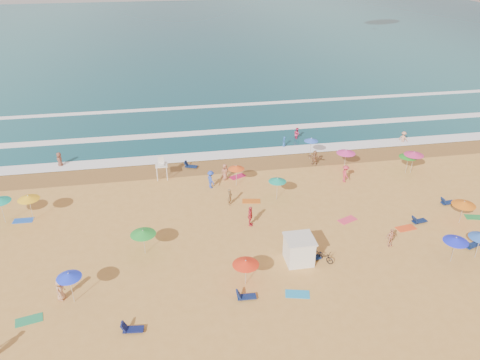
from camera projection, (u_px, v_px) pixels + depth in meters
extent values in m
plane|color=gold|center=(258.00, 227.00, 40.43)|extent=(220.00, 220.00, 0.00)
cube|color=#0C4756|center=(187.00, 37.00, 113.54)|extent=(220.00, 140.00, 0.18)
plane|color=olive|center=(235.00, 164.00, 51.31)|extent=(220.00, 220.00, 0.00)
cube|color=white|center=(231.00, 154.00, 53.44)|extent=(200.00, 2.20, 0.05)
cube|color=white|center=(222.00, 132.00, 59.53)|extent=(200.00, 1.60, 0.05)
cube|color=white|center=(213.00, 106.00, 68.24)|extent=(200.00, 1.20, 0.05)
cube|color=white|center=(299.00, 250.00, 35.77)|extent=(2.00, 2.00, 2.00)
cube|color=silver|center=(300.00, 239.00, 35.27)|extent=(2.20, 2.20, 0.12)
imported|color=black|center=(323.00, 256.00, 36.05)|extent=(1.57, 1.77, 0.93)
cone|color=#1D37F9|center=(69.00, 275.00, 31.15)|extent=(1.68, 1.68, 0.35)
cone|color=#D22E73|center=(414.00, 153.00, 48.47)|extent=(2.02, 2.02, 0.35)
cone|color=#DF318C|center=(346.00, 152.00, 49.75)|extent=(2.01, 2.01, 0.35)
cone|color=orange|center=(464.00, 203.00, 40.05)|extent=(2.01, 2.01, 0.35)
cone|color=#EA5118|center=(236.00, 167.00, 46.05)|extent=(1.63, 1.63, 0.35)
cone|color=green|center=(143.00, 232.00, 36.17)|extent=(1.99, 1.99, 0.35)
cone|color=yellow|center=(28.00, 197.00, 40.30)|extent=(1.86, 1.86, 0.35)
cone|color=#259021|center=(409.00, 155.00, 48.53)|extent=(1.93, 1.93, 0.35)
cone|color=blue|center=(311.00, 140.00, 51.53)|extent=(1.55, 1.55, 0.35)
cone|color=red|center=(246.00, 263.00, 32.97)|extent=(1.91, 1.91, 0.35)
cone|color=#1C28F1|center=(456.00, 239.00, 35.21)|extent=(1.87, 1.87, 0.35)
cone|color=#139B7D|center=(277.00, 180.00, 43.64)|extent=(1.67, 1.67, 0.35)
cube|color=#0F184E|center=(133.00, 329.00, 29.74)|extent=(1.35, 0.70, 0.34)
cube|color=#0F204B|center=(313.00, 258.00, 36.23)|extent=(1.40, 0.88, 0.34)
cube|color=navy|center=(247.00, 297.00, 32.41)|extent=(1.32, 0.61, 0.34)
cube|color=navy|center=(472.00, 245.00, 37.73)|extent=(1.41, 0.93, 0.34)
cube|color=#0E1F49|center=(419.00, 221.00, 40.92)|extent=(1.37, 0.76, 0.34)
cube|color=navy|center=(448.00, 202.00, 43.73)|extent=(1.35, 0.68, 0.34)
cube|color=#0E1E47|center=(191.00, 166.00, 50.51)|extent=(1.41, 0.99, 0.34)
cube|color=blue|center=(23.00, 220.00, 41.28)|extent=(1.72, 0.90, 0.03)
cube|color=#238E59|center=(29.00, 320.00, 30.68)|extent=(1.85, 1.21, 0.03)
cube|color=#D55F17|center=(251.00, 201.00, 44.27)|extent=(1.82, 1.13, 0.03)
cube|color=#F3395C|center=(347.00, 220.00, 41.37)|extent=(1.90, 1.45, 0.03)
cube|color=#B81749|center=(238.00, 177.00, 48.72)|extent=(1.90, 1.51, 0.03)
cube|color=#2298D9|center=(297.00, 294.00, 32.88)|extent=(1.86, 1.24, 0.03)
cube|color=#228A3C|center=(475.00, 217.00, 41.76)|extent=(1.86, 1.27, 0.03)
cube|color=#FA4B1B|center=(406.00, 228.00, 40.22)|extent=(1.81, 1.10, 0.03)
imported|color=brown|center=(60.00, 161.00, 50.57)|extent=(0.79, 1.03, 1.89)
imported|color=#DA3665|center=(297.00, 134.00, 57.45)|extent=(0.82, 0.95, 1.69)
imported|color=tan|center=(403.00, 138.00, 56.33)|extent=(1.17, 1.25, 1.69)
imported|color=#2258A1|center=(284.00, 143.00, 55.20)|extent=(0.65, 0.69, 1.59)
imported|color=#A06F4A|center=(315.00, 158.00, 50.87)|extent=(1.62, 1.09, 1.68)
imported|color=brown|center=(230.00, 197.00, 43.38)|extent=(0.60, 0.70, 1.62)
imported|color=#E1A876|center=(296.00, 243.00, 36.88)|extent=(0.48, 1.51, 1.63)
imported|color=tan|center=(391.00, 238.00, 37.64)|extent=(0.97, 0.52, 1.58)
imported|color=#C63144|center=(345.00, 174.00, 47.35)|extent=(0.70, 1.19, 1.81)
imported|color=tan|center=(60.00, 290.00, 32.08)|extent=(0.78, 0.94, 1.65)
imported|color=#D1343F|center=(250.00, 216.00, 40.21)|extent=(0.71, 1.17, 1.86)
imported|color=#2846BA|center=(211.00, 179.00, 46.22)|extent=(1.02, 1.34, 1.84)
imported|color=#A7674D|center=(225.00, 172.00, 47.80)|extent=(0.98, 0.81, 1.73)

